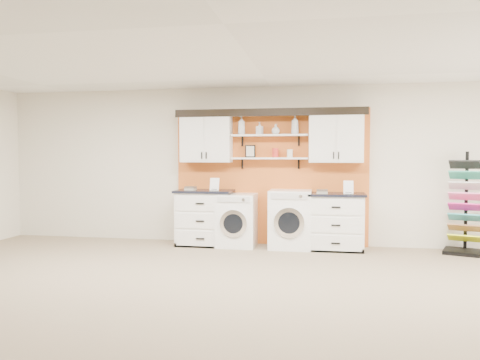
% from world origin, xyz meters
% --- Properties ---
extents(floor, '(10.00, 10.00, 0.00)m').
position_xyz_m(floor, '(0.00, 0.00, 0.00)').
color(floor, gray).
rests_on(floor, ground).
extents(ceiling, '(10.00, 10.00, 0.00)m').
position_xyz_m(ceiling, '(0.00, 0.00, 2.80)').
color(ceiling, white).
rests_on(ceiling, wall_back).
extents(wall_back, '(10.00, 0.00, 10.00)m').
position_xyz_m(wall_back, '(0.00, 4.00, 1.40)').
color(wall_back, beige).
rests_on(wall_back, floor).
extents(accent_panel, '(3.40, 0.07, 2.40)m').
position_xyz_m(accent_panel, '(0.00, 3.96, 1.20)').
color(accent_panel, '#CD6123').
rests_on(accent_panel, wall_back).
extents(upper_cabinet_left, '(0.90, 0.35, 0.84)m').
position_xyz_m(upper_cabinet_left, '(-1.13, 3.79, 1.88)').
color(upper_cabinet_left, white).
rests_on(upper_cabinet_left, wall_back).
extents(upper_cabinet_right, '(0.90, 0.35, 0.84)m').
position_xyz_m(upper_cabinet_right, '(1.13, 3.79, 1.88)').
color(upper_cabinet_right, white).
rests_on(upper_cabinet_right, wall_back).
extents(shelf_lower, '(1.32, 0.28, 0.03)m').
position_xyz_m(shelf_lower, '(0.00, 3.80, 1.53)').
color(shelf_lower, white).
rests_on(shelf_lower, wall_back).
extents(shelf_upper, '(1.32, 0.28, 0.03)m').
position_xyz_m(shelf_upper, '(0.00, 3.80, 1.93)').
color(shelf_upper, white).
rests_on(shelf_upper, wall_back).
extents(crown_molding, '(3.30, 0.41, 0.13)m').
position_xyz_m(crown_molding, '(0.00, 3.81, 2.33)').
color(crown_molding, black).
rests_on(crown_molding, wall_back).
extents(picture_frame, '(0.18, 0.02, 0.22)m').
position_xyz_m(picture_frame, '(-0.35, 3.85, 1.66)').
color(picture_frame, black).
rests_on(picture_frame, shelf_lower).
extents(canister_red, '(0.11, 0.11, 0.16)m').
position_xyz_m(canister_red, '(0.10, 3.80, 1.62)').
color(canister_red, red).
rests_on(canister_red, shelf_lower).
extents(canister_cream, '(0.10, 0.10, 0.14)m').
position_xyz_m(canister_cream, '(0.35, 3.80, 1.61)').
color(canister_cream, silver).
rests_on(canister_cream, shelf_lower).
extents(base_cabinet_left, '(0.99, 0.66, 0.97)m').
position_xyz_m(base_cabinet_left, '(-1.13, 3.64, 0.49)').
color(base_cabinet_left, white).
rests_on(base_cabinet_left, floor).
extents(base_cabinet_right, '(0.97, 0.66, 0.95)m').
position_xyz_m(base_cabinet_right, '(1.13, 3.64, 0.47)').
color(base_cabinet_right, white).
rests_on(base_cabinet_right, floor).
extents(washer, '(0.65, 0.71, 0.91)m').
position_xyz_m(washer, '(-0.55, 3.64, 0.46)').
color(washer, white).
rests_on(washer, floor).
extents(dryer, '(0.71, 0.71, 0.99)m').
position_xyz_m(dryer, '(0.38, 3.64, 0.50)').
color(dryer, white).
rests_on(dryer, floor).
extents(sample_rack, '(0.73, 0.67, 1.65)m').
position_xyz_m(sample_rack, '(3.17, 3.67, 0.53)').
color(sample_rack, black).
rests_on(sample_rack, floor).
extents(soap_bottle_a, '(0.18, 0.18, 0.33)m').
position_xyz_m(soap_bottle_a, '(-0.50, 3.80, 2.11)').
color(soap_bottle_a, silver).
rests_on(soap_bottle_a, shelf_upper).
extents(soap_bottle_b, '(0.12, 0.13, 0.21)m').
position_xyz_m(soap_bottle_b, '(-0.18, 3.80, 2.05)').
color(soap_bottle_b, silver).
rests_on(soap_bottle_b, shelf_upper).
extents(soap_bottle_c, '(0.15, 0.15, 0.18)m').
position_xyz_m(soap_bottle_c, '(0.10, 3.80, 2.03)').
color(soap_bottle_c, silver).
rests_on(soap_bottle_c, shelf_upper).
extents(soap_bottle_d, '(0.16, 0.16, 0.33)m').
position_xyz_m(soap_bottle_d, '(0.44, 3.80, 2.11)').
color(soap_bottle_d, silver).
rests_on(soap_bottle_d, shelf_upper).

